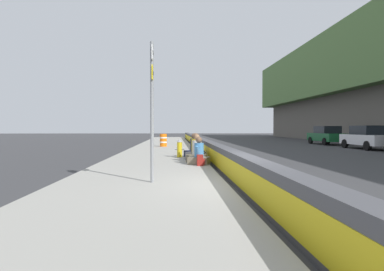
{
  "coord_description": "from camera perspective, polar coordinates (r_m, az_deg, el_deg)",
  "views": [
    {
      "loc": [
        -7.54,
        1.78,
        1.54
      ],
      "look_at": [
        7.11,
        0.96,
        1.18
      ],
      "focal_mm": 29.02,
      "sensor_mm": 36.0,
      "label": 1
    }
  ],
  "objects": [
    {
      "name": "backpack",
      "position": [
        11.58,
        1.52,
        -4.58
      ],
      "size": [
        0.32,
        0.28,
        0.4
      ],
      "color": "maroon",
      "rests_on": "sidewalk_strip"
    },
    {
      "name": "seated_person_rear",
      "position": [
        13.9,
        0.74,
        -2.87
      ],
      "size": [
        0.9,
        0.99,
        1.17
      ],
      "color": "#424247",
      "rests_on": "sidewalk_strip"
    },
    {
      "name": "seated_person_far",
      "position": [
        14.97,
        0.4,
        -2.58
      ],
      "size": [
        0.93,
        1.01,
        1.15
      ],
      "color": "#23284C",
      "rests_on": "sidewalk_strip"
    },
    {
      "name": "ground_plane",
      "position": [
        7.9,
        10.02,
        -9.86
      ],
      "size": [
        160.0,
        160.0,
        0.0
      ],
      "primitive_type": "plane",
      "color": "#353538",
      "rests_on": "ground"
    },
    {
      "name": "parked_car_midline",
      "position": [
        31.33,
        23.5,
        0.05
      ],
      "size": [
        4.5,
        1.95,
        1.71
      ],
      "color": "#145128",
      "rests_on": "ground_plane"
    },
    {
      "name": "construction_barrel",
      "position": [
        23.4,
        -5.29,
        -0.86
      ],
      "size": [
        0.54,
        0.54,
        0.95
      ],
      "color": "orange",
      "rests_on": "sidewalk_strip"
    },
    {
      "name": "jersey_barrier",
      "position": [
        7.83,
        10.01,
        -6.82
      ],
      "size": [
        76.0,
        0.45,
        0.85
      ],
      "color": "#47474C",
      "rests_on": "ground_plane"
    },
    {
      "name": "fire_hydrant",
      "position": [
        14.88,
        -2.3,
        -2.27
      ],
      "size": [
        0.26,
        0.46,
        0.88
      ],
      "color": "gold",
      "rests_on": "sidewalk_strip"
    },
    {
      "name": "seated_person_foreground",
      "position": [
        11.98,
        1.29,
        -3.73
      ],
      "size": [
        0.86,
        0.93,
        1.05
      ],
      "color": "#706651",
      "rests_on": "sidewalk_strip"
    },
    {
      "name": "parked_car_fourth",
      "position": [
        25.73,
        29.55,
        -0.29
      ],
      "size": [
        4.54,
        2.03,
        1.71
      ],
      "color": "silver",
      "rests_on": "ground_plane"
    },
    {
      "name": "route_sign_post",
      "position": [
        8.04,
        -7.33,
        6.17
      ],
      "size": [
        0.44,
        0.09,
        3.6
      ],
      "color": "gray",
      "rests_on": "sidewalk_strip"
    },
    {
      "name": "sidewalk_strip",
      "position": [
        7.74,
        -9.74,
        -9.58
      ],
      "size": [
        80.0,
        4.4,
        0.14
      ],
      "primitive_type": "cube",
      "color": "gray",
      "rests_on": "ground_plane"
    },
    {
      "name": "seated_person_middle",
      "position": [
        12.89,
        0.91,
        -3.25
      ],
      "size": [
        0.84,
        0.94,
        1.13
      ],
      "color": "#706651",
      "rests_on": "sidewalk_strip"
    }
  ]
}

